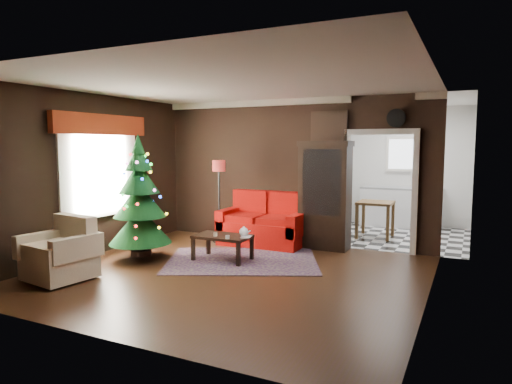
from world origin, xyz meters
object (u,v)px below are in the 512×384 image
at_px(floor_lamp, 219,201).
at_px(coffee_table, 223,247).
at_px(teapot, 244,232).
at_px(curio_cabinet, 325,198).
at_px(christmas_tree, 140,197).
at_px(armchair, 59,248).
at_px(kitchen_table, 375,219).
at_px(wall_clock, 396,118).
at_px(loveseat, 263,219).

xyz_separation_m(floor_lamp, coffee_table, (0.70, -1.09, -0.61)).
xyz_separation_m(floor_lamp, teapot, (1.07, -1.03, -0.32)).
relative_size(curio_cabinet, christmas_tree, 0.97).
relative_size(floor_lamp, armchair, 1.85).
bearing_deg(floor_lamp, coffee_table, -57.22).
bearing_deg(kitchen_table, coffee_table, -122.26).
distance_m(armchair, teapot, 2.78).
distance_m(christmas_tree, coffee_table, 1.61).
relative_size(armchair, wall_clock, 2.68).
height_order(christmas_tree, teapot, christmas_tree).
distance_m(teapot, kitchen_table, 3.35).
bearing_deg(loveseat, christmas_tree, -126.12).
height_order(curio_cabinet, wall_clock, wall_clock).
bearing_deg(wall_clock, loveseat, -170.34).
xyz_separation_m(curio_cabinet, christmas_tree, (-2.54, -2.12, 0.10)).
relative_size(loveseat, coffee_table, 1.84).
distance_m(coffee_table, teapot, 0.47).
height_order(christmas_tree, kitchen_table, christmas_tree).
relative_size(armchair, coffee_table, 0.93).
bearing_deg(armchair, curio_cabinet, 60.13).
bearing_deg(kitchen_table, christmas_tree, -131.91).
relative_size(floor_lamp, christmas_tree, 0.81).
bearing_deg(christmas_tree, teapot, 19.62).
height_order(floor_lamp, armchair, floor_lamp).
distance_m(floor_lamp, coffee_table, 1.43).
xyz_separation_m(loveseat, armchair, (-1.65, -3.33, -0.04)).
bearing_deg(floor_lamp, loveseat, 19.70).
relative_size(wall_clock, kitchen_table, 0.43).
distance_m(loveseat, wall_clock, 3.04).
xyz_separation_m(armchair, kitchen_table, (3.45, 4.98, -0.09)).
bearing_deg(kitchen_table, wall_clock, -66.25).
bearing_deg(armchair, floor_lamp, 82.94).
distance_m(armchair, coffee_table, 2.50).
bearing_deg(loveseat, kitchen_table, 42.51).
height_order(curio_cabinet, teapot, curio_cabinet).
distance_m(loveseat, kitchen_table, 2.45).
bearing_deg(christmas_tree, kitchen_table, 48.09).
xyz_separation_m(curio_cabinet, teapot, (-0.89, -1.54, -0.44)).
bearing_deg(curio_cabinet, floor_lamp, -165.42).
relative_size(loveseat, wall_clock, 5.31).
height_order(floor_lamp, christmas_tree, christmas_tree).
distance_m(curio_cabinet, coffee_table, 2.16).
xyz_separation_m(curio_cabinet, armchair, (-2.80, -3.55, -0.49)).
xyz_separation_m(coffee_table, teapot, (0.37, 0.06, 0.29)).
bearing_deg(wall_clock, coffee_table, -144.18).
height_order(curio_cabinet, armchair, curio_cabinet).
bearing_deg(curio_cabinet, loveseat, -169.17).
relative_size(armchair, kitchen_table, 1.14).
xyz_separation_m(teapot, wall_clock, (2.09, 1.72, 1.87)).
distance_m(loveseat, coffee_table, 1.41).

